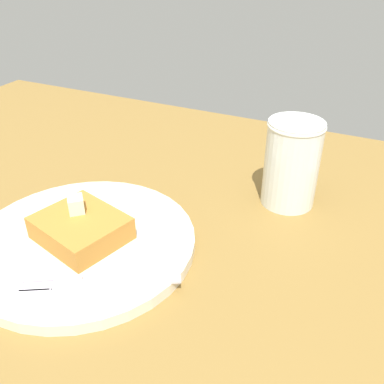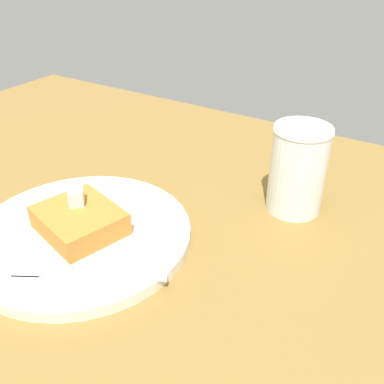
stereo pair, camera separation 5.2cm
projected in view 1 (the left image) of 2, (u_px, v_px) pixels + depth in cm
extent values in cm
cube|color=olive|center=(30.00, 306.00, 43.67)|extent=(111.57, 111.57, 2.01)
cylinder|color=silver|center=(81.00, 242.00, 49.94)|extent=(26.08, 26.08, 1.38)
torus|color=gray|center=(81.00, 240.00, 49.79)|extent=(26.08, 26.08, 0.80)
cube|color=#B4762E|center=(79.00, 227.00, 48.86)|extent=(11.39, 10.41, 2.77)
cube|color=#F3EBC8|center=(76.00, 205.00, 48.67)|extent=(2.54, 2.55, 1.90)
cube|color=silver|center=(131.00, 282.00, 43.03)|extent=(9.14, 5.72, 0.36)
cube|color=silver|center=(67.00, 285.00, 42.61)|extent=(3.52, 3.29, 0.36)
cube|color=silver|center=(34.00, 293.00, 41.71)|extent=(2.94, 1.86, 0.36)
cube|color=silver|center=(36.00, 289.00, 42.18)|extent=(2.94, 1.86, 0.36)
cube|color=silver|center=(37.00, 285.00, 42.65)|extent=(2.94, 1.86, 0.36)
cube|color=silver|center=(38.00, 281.00, 43.11)|extent=(2.94, 1.86, 0.36)
cylinder|color=#3B140B|center=(290.00, 176.00, 56.60)|extent=(6.55, 6.55, 7.97)
cylinder|color=silver|center=(292.00, 164.00, 55.64)|extent=(7.12, 7.12, 11.64)
torus|color=silver|center=(297.00, 125.00, 52.84)|extent=(7.33, 7.33, 0.50)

